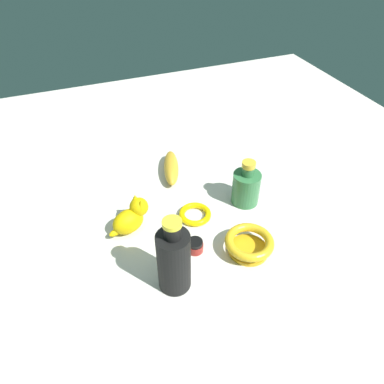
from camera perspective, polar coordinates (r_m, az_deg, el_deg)
ground at (r=1.05m, az=0.00°, el=-3.61°), size 2.00×2.00×0.00m
nail_polish_jar at (r=0.95m, az=0.48°, el=-8.37°), size 0.04×0.04×0.03m
bottle_short at (r=1.07m, az=8.39°, el=0.87°), size 0.08×0.08×0.14m
bowl at (r=0.95m, az=8.88°, el=-7.96°), size 0.13×0.13×0.05m
cat_figurine at (r=1.00m, az=-9.48°, el=-3.88°), size 0.09×0.12×0.10m
bangle at (r=1.04m, az=0.47°, el=-3.48°), size 0.09×0.09×0.02m
banana at (r=1.19m, az=-3.27°, el=3.83°), size 0.18×0.10×0.05m
bottle_tall at (r=0.83m, az=-2.86°, el=-10.47°), size 0.08×0.08×0.21m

